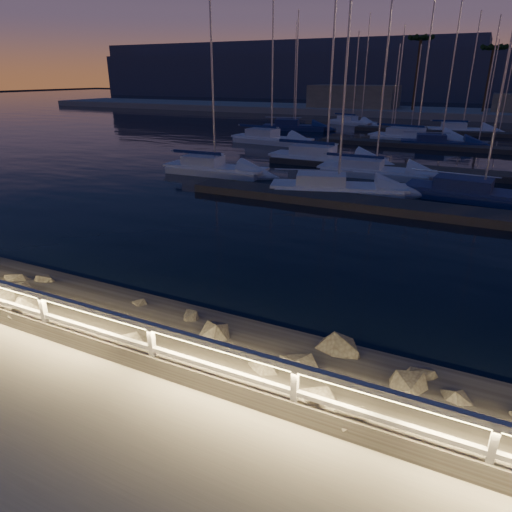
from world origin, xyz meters
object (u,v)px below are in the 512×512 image
object	(u,v)px
sailboat_a	(213,168)
sailboat_f	(324,158)
sailboat_n	(460,129)
sailboat_i	(293,126)
sailboat_m	(351,122)
sailboat_k	(415,137)
sailboat_b	(334,187)
sailboat_c	(478,192)
sailboat_e	(270,138)
sailboat_g	(372,170)
sailboat_j	(439,142)
guard_rail	(239,362)

from	to	relation	value
sailboat_a	sailboat_f	world-z (taller)	sailboat_f
sailboat_n	sailboat_i	bearing A→B (deg)	-172.16
sailboat_i	sailboat_m	world-z (taller)	sailboat_i
sailboat_i	sailboat_k	world-z (taller)	sailboat_k
sailboat_b	sailboat_c	size ratio (longest dim) A/B	0.95
sailboat_a	sailboat_n	distance (m)	34.33
sailboat_c	sailboat_f	world-z (taller)	sailboat_f
sailboat_e	sailboat_m	size ratio (longest dim) A/B	1.22
sailboat_g	sailboat_j	world-z (taller)	sailboat_g
sailboat_m	sailboat_n	world-z (taller)	sailboat_n
guard_rail	sailboat_k	world-z (taller)	sailboat_k
sailboat_i	sailboat_e	bearing A→B (deg)	-92.46
sailboat_a	sailboat_m	bearing A→B (deg)	88.23
sailboat_a	sailboat_e	world-z (taller)	sailboat_e
guard_rail	sailboat_a	xyz separation A→B (m)	(-12.55, 19.62, -0.94)
sailboat_a	sailboat_c	world-z (taller)	sailboat_c
sailboat_a	sailboat_f	xyz separation A→B (m)	(5.35, 6.77, 0.03)
sailboat_a	sailboat_c	size ratio (longest dim) A/B	0.91
sailboat_b	sailboat_k	distance (m)	23.68
sailboat_g	sailboat_n	bearing A→B (deg)	81.95
sailboat_m	sailboat_n	xyz separation A→B (m)	(13.45, -3.67, 0.01)
sailboat_f	sailboat_n	world-z (taller)	sailboat_f
sailboat_a	sailboat_b	size ratio (longest dim) A/B	0.96
sailboat_c	sailboat_k	xyz separation A→B (m)	(-6.38, 21.57, 0.05)
sailboat_j	sailboat_n	world-z (taller)	sailboat_n
sailboat_k	sailboat_n	bearing A→B (deg)	80.54
sailboat_b	sailboat_i	bearing A→B (deg)	99.24
sailboat_b	sailboat_m	bearing A→B (deg)	87.15
sailboat_i	sailboat_n	bearing A→B (deg)	3.77
sailboat_c	sailboat_i	bearing A→B (deg)	134.58
sailboat_c	sailboat_j	world-z (taller)	sailboat_c
sailboat_a	sailboat_i	xyz separation A→B (m)	(-4.92, 26.29, 0.02)
sailboat_a	sailboat_j	distance (m)	22.99
sailboat_b	sailboat_n	world-z (taller)	sailboat_n
sailboat_c	sailboat_k	size ratio (longest dim) A/B	0.84
sailboat_m	sailboat_j	bearing A→B (deg)	-29.16
sailboat_e	sailboat_i	distance (m)	11.67
sailboat_e	sailboat_n	size ratio (longest dim) A/B	1.10
sailboat_j	sailboat_k	distance (m)	3.38
guard_rail	sailboat_c	bearing A→B (deg)	80.52
sailboat_k	sailboat_n	size ratio (longest dim) A/B	1.25
sailboat_a	sailboat_n	bearing A→B (deg)	65.26
guard_rail	sailboat_n	world-z (taller)	sailboat_n
guard_rail	sailboat_g	world-z (taller)	sailboat_g
sailboat_b	sailboat_n	size ratio (longest dim) A/B	1.00
sailboat_n	sailboat_j	bearing A→B (deg)	-103.94
sailboat_e	sailboat_n	xyz separation A→B (m)	(15.71, 16.95, -0.05)
guard_rail	sailboat_c	world-z (taller)	sailboat_c
sailboat_b	sailboat_m	world-z (taller)	sailboat_b
sailboat_b	sailboat_j	bearing A→B (deg)	64.72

